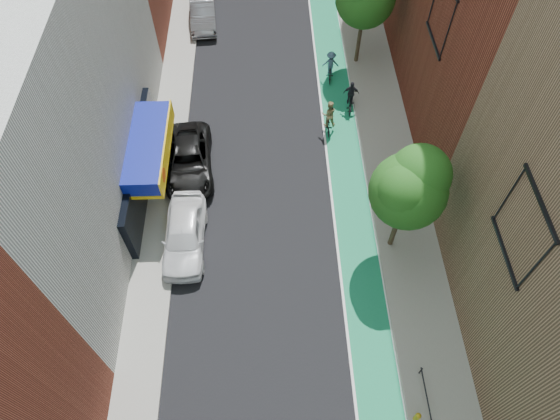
{
  "coord_description": "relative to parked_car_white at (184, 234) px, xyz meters",
  "views": [
    {
      "loc": [
        -0.26,
        -2.63,
        21.23
      ],
      "look_at": [
        0.2,
        11.22,
        1.5
      ],
      "focal_mm": 32.0,
      "sensor_mm": 36.0,
      "label": 1
    }
  ],
  "objects": [
    {
      "name": "bike_lane",
      "position": [
        8.46,
        15.59,
        -0.83
      ],
      "size": [
        2.0,
        68.0,
        0.01
      ],
      "primitive_type": "cube",
      "color": "#15784D",
      "rests_on": "ground"
    },
    {
      "name": "sidewalk_left",
      "position": [
        -1.54,
        15.59,
        -0.76
      ],
      "size": [
        2.0,
        68.0,
        0.15
      ],
      "primitive_type": "cube",
      "color": "gray",
      "rests_on": "ground"
    },
    {
      "name": "sidewalk_right",
      "position": [
        10.96,
        15.59,
        -0.76
      ],
      "size": [
        3.0,
        68.0,
        0.15
      ],
      "primitive_type": "cube",
      "color": "gray",
      "rests_on": "ground"
    },
    {
      "name": "building_left_white",
      "position": [
        -6.54,
        3.59,
        5.17
      ],
      "size": [
        8.0,
        20.0,
        12.0
      ],
      "primitive_type": "cube",
      "color": "silver",
      "rests_on": "ground"
    },
    {
      "name": "tree_near",
      "position": [
        10.11,
        -0.39,
        3.82
      ],
      "size": [
        3.4,
        3.36,
        6.42
      ],
      "color": "#332619",
      "rests_on": "ground"
    },
    {
      "name": "parked_car_white",
      "position": [
        0.0,
        0.0,
        0.0
      ],
      "size": [
        1.98,
        4.89,
        1.66
      ],
      "primitive_type": "imported",
      "rotation": [
        0.0,
        0.0,
        -0.0
      ],
      "color": "white",
      "rests_on": "ground"
    },
    {
      "name": "parked_car_black",
      "position": [
        -0.14,
        4.79,
        -0.08
      ],
      "size": [
        2.92,
        5.57,
        1.5
      ],
      "primitive_type": "imported",
      "rotation": [
        0.0,
        0.0,
        0.08
      ],
      "color": "black",
      "rests_on": "ground"
    },
    {
      "name": "parked_car_silver",
      "position": [
        -0.14,
        18.4,
        -0.03
      ],
      "size": [
        2.07,
        4.98,
        1.6
      ],
      "primitive_type": "imported",
      "rotation": [
        0.0,
        0.0,
        0.08
      ],
      "color": "gray",
      "rests_on": "ground"
    },
    {
      "name": "cyclist_lane_near",
      "position": [
        7.66,
        7.56,
        0.07
      ],
      "size": [
        0.85,
        1.59,
        2.07
      ],
      "rotation": [
        0.0,
        0.0,
        3.15
      ],
      "color": "black",
      "rests_on": "ground"
    },
    {
      "name": "cyclist_lane_mid",
      "position": [
        9.16,
        9.32,
        -0.14
      ],
      "size": [
        0.96,
        1.89,
        1.91
      ],
      "rotation": [
        0.0,
        0.0,
        3.0
      ],
      "color": "black",
      "rests_on": "ground"
    },
    {
      "name": "cyclist_lane_far",
      "position": [
        8.19,
        12.11,
        0.03
      ],
      "size": [
        1.05,
        1.59,
        1.92
      ],
      "rotation": [
        0.0,
        0.0,
        3.06
      ],
      "color": "black",
      "rests_on": "ground"
    },
    {
      "name": "fire_hydrant",
      "position": [
        9.76,
        -8.62,
        -0.33
      ],
      "size": [
        0.23,
        0.23,
        0.66
      ],
      "color": "#BF9816",
      "rests_on": "sidewalk_right"
    }
  ]
}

